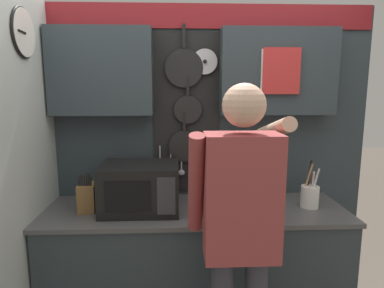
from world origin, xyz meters
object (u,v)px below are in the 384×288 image
Objects in this scene: microwave at (140,187)px; person at (241,221)px; knife_block at (87,197)px; utensil_crock at (310,195)px.

person is (0.58, -0.56, -0.01)m from microwave.
knife_block is 1.52m from utensil_crock.
microwave is 0.36m from knife_block.
utensil_crock is (1.52, 0.00, -0.01)m from knife_block.
utensil_crock is 0.82m from person.
microwave is at bearing -179.92° from utensil_crock.
utensil_crock is 0.19× the size of person.
utensil_crock is at bearing 0.05° from knife_block.
utensil_crock reaches higher than microwave.
utensil_crock is at bearing 43.88° from person.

